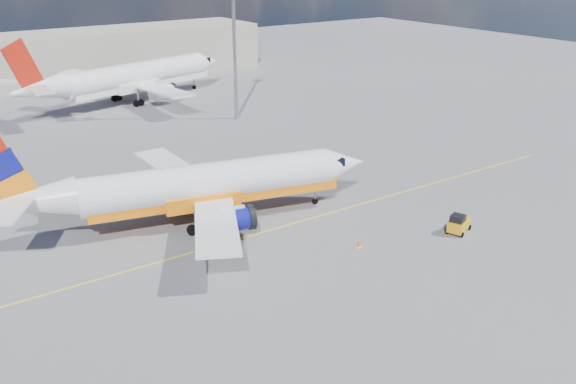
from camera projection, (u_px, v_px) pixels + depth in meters
ground at (293, 242)px, 50.70m from camera, size 240.00×240.00×0.00m
taxi_line at (272, 229)px, 52.99m from camera, size 70.00×0.15×0.01m
terminal_main at (62, 57)px, 109.20m from camera, size 70.00×14.00×8.00m
main_jet at (198, 186)px, 53.26m from camera, size 32.46×24.92×9.80m
second_jet at (131, 78)px, 94.17m from camera, size 36.68×28.01×11.08m
gse_tug at (459, 223)px, 52.24m from camera, size 2.58×2.11×1.63m
traffic_cone at (359, 244)px, 49.84m from camera, size 0.43×0.43×0.60m
floodlight_mast at (234, 16)px, 81.72m from camera, size 1.64×1.64×22.41m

